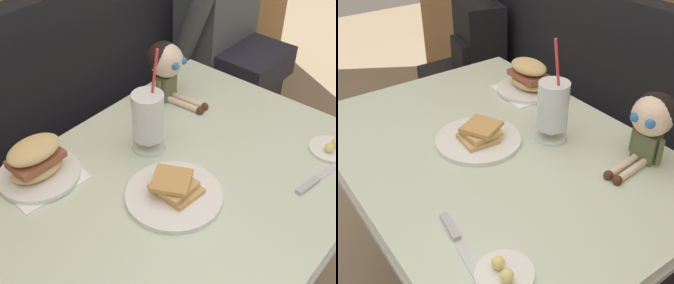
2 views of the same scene
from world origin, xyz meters
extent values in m
cube|color=black|center=(0.00, 0.77, 0.23)|extent=(2.60, 0.48, 0.45)
cube|color=black|center=(0.00, 0.96, 0.73)|extent=(2.60, 0.10, 0.55)
cube|color=beige|center=(0.00, 0.18, 0.72)|extent=(1.10, 0.80, 0.03)
cube|color=#B7BABF|center=(0.00, 0.18, 0.70)|extent=(1.11, 0.81, 0.02)
cylinder|color=#A5A8AD|center=(0.00, 0.18, 0.37)|extent=(0.14, 0.14, 0.65)
cylinder|color=white|center=(-0.05, 0.16, 0.75)|extent=(0.25, 0.25, 0.01)
cube|color=tan|center=(-0.04, 0.15, 0.76)|extent=(0.10, 0.10, 0.01)
cube|color=tan|center=(-0.05, 0.16, 0.78)|extent=(0.10, 0.10, 0.01)
cube|color=tan|center=(-0.05, 0.17, 0.79)|extent=(0.13, 0.13, 0.01)
cylinder|color=silver|center=(0.06, 0.34, 0.74)|extent=(0.10, 0.10, 0.01)
cylinder|color=silver|center=(0.06, 0.34, 0.77)|extent=(0.03, 0.03, 0.03)
cylinder|color=silver|center=(0.06, 0.34, 0.85)|extent=(0.09, 0.09, 0.14)
cylinder|color=#E0DB6B|center=(0.06, 0.34, 0.84)|extent=(0.08, 0.08, 0.12)
cylinder|color=#DB383D|center=(0.07, 0.34, 0.95)|extent=(0.01, 0.04, 0.22)
cube|color=white|center=(-0.23, 0.48, 0.74)|extent=(0.22, 0.22, 0.00)
cylinder|color=white|center=(-0.23, 0.48, 0.75)|extent=(0.22, 0.22, 0.01)
ellipsoid|color=tan|center=(-0.23, 0.48, 0.77)|extent=(0.15, 0.10, 0.04)
cube|color=#995138|center=(-0.23, 0.48, 0.80)|extent=(0.14, 0.09, 0.02)
ellipsoid|color=tan|center=(-0.23, 0.48, 0.83)|extent=(0.15, 0.10, 0.04)
cylinder|color=white|center=(0.38, -0.06, 0.74)|extent=(0.12, 0.12, 0.01)
sphere|color=#F4E07A|center=(0.36, -0.07, 0.76)|extent=(0.03, 0.03, 0.03)
cube|color=silver|center=(0.32, -0.10, 0.74)|extent=(0.14, 0.04, 0.00)
cube|color=#B2B5BA|center=(0.20, -0.09, 0.75)|extent=(0.09, 0.03, 0.01)
cube|color=#5B6642|center=(0.29, 0.47, 0.78)|extent=(0.07, 0.05, 0.08)
sphere|color=beige|center=(0.29, 0.47, 0.88)|extent=(0.11, 0.11, 0.11)
ellipsoid|color=black|center=(0.29, 0.49, 0.89)|extent=(0.12, 0.11, 0.10)
sphere|color=#2D6BB2|center=(0.27, 0.42, 0.88)|extent=(0.03, 0.03, 0.03)
sphere|color=#2D6BB2|center=(0.31, 0.43, 0.88)|extent=(0.03, 0.03, 0.03)
cylinder|color=beige|center=(0.28, 0.39, 0.75)|extent=(0.03, 0.12, 0.02)
cylinder|color=beige|center=(0.31, 0.40, 0.75)|extent=(0.03, 0.12, 0.02)
sphere|color=#4C2819|center=(0.29, 0.33, 0.75)|extent=(0.03, 0.03, 0.03)
sphere|color=#4C2819|center=(0.32, 0.34, 0.75)|extent=(0.03, 0.03, 0.03)
cylinder|color=#5B6642|center=(0.25, 0.47, 0.79)|extent=(0.02, 0.02, 0.07)
cylinder|color=#5B6642|center=(0.33, 0.48, 0.79)|extent=(0.02, 0.02, 0.07)
cube|color=#4C5156|center=(1.03, 0.80, 0.74)|extent=(0.38, 0.24, 0.58)
cube|color=#23232D|center=(1.03, 0.62, 0.52)|extent=(0.34, 0.36, 0.14)
cylinder|color=#4C5156|center=(0.80, 0.75, 0.77)|extent=(0.09, 0.25, 0.48)
camera|label=1|loc=(-0.69, -0.37, 1.58)|focal=48.82mm
camera|label=2|loc=(0.83, -0.39, 1.42)|focal=45.25mm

